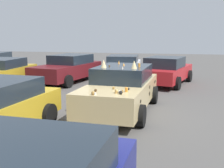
{
  "coord_description": "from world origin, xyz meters",
  "views": [
    {
      "loc": [
        -8.63,
        -1.83,
        2.47
      ],
      "look_at": [
        0.0,
        0.3,
        0.9
      ],
      "focal_mm": 44.13,
      "sensor_mm": 36.0,
      "label": 1
    }
  ],
  "objects": [
    {
      "name": "ground_plane",
      "position": [
        0.0,
        0.0,
        0.0
      ],
      "size": [
        60.0,
        60.0,
        0.0
      ],
      "primitive_type": "plane",
      "color": "#514F4C"
    },
    {
      "name": "parked_sedan_near_left",
      "position": [
        7.37,
        1.41,
        0.68
      ],
      "size": [
        4.37,
        2.36,
        1.33
      ],
      "rotation": [
        0.0,
        0.0,
        0.09
      ],
      "color": "white",
      "rests_on": "ground"
    },
    {
      "name": "parked_sedan_row_back_far",
      "position": [
        2.93,
        6.57,
        0.71
      ],
      "size": [
        4.28,
        2.21,
        1.37
      ],
      "rotation": [
        0.0,
        0.0,
        3.2
      ],
      "color": "gold",
      "rests_on": "ground"
    },
    {
      "name": "parked_sedan_behind_left",
      "position": [
        5.54,
        -1.17,
        0.71
      ],
      "size": [
        4.47,
        2.7,
        1.41
      ],
      "rotation": [
        0.0,
        0.0,
        -0.23
      ],
      "color": "red",
      "rests_on": "ground"
    },
    {
      "name": "art_car_decorated",
      "position": [
        0.07,
        -0.0,
        0.75
      ],
      "size": [
        4.57,
        2.16,
        1.72
      ],
      "rotation": [
        0.0,
        0.0,
        3.11
      ],
      "color": "#D8BC7F",
      "rests_on": "ground"
    },
    {
      "name": "parked_sedan_far_left",
      "position": [
        5.05,
        3.96,
        0.74
      ],
      "size": [
        4.8,
        2.62,
        1.45
      ],
      "rotation": [
        0.0,
        0.0,
        2.97
      ],
      "color": "#5B1419",
      "rests_on": "ground"
    }
  ]
}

